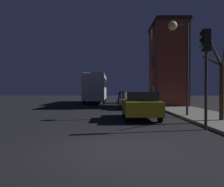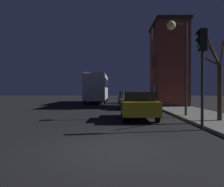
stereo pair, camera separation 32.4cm
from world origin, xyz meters
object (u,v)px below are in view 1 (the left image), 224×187
bus (95,86)px  car_far_lane (124,97)px  bare_tree (220,83)px  car_near_lane (140,105)px  car_mid_lane (130,100)px  streetlamp (178,43)px  traffic_light (205,58)px

bus → car_far_lane: (3.61, -0.83, -1.38)m
bare_tree → car_near_lane: bearing=161.4°
bare_tree → car_mid_lane: bare_tree is taller
car_mid_lane → car_far_lane: 7.99m
car_near_lane → car_mid_lane: (0.08, 7.17, -0.06)m
car_far_lane → bare_tree: bearing=-76.5°
bus → car_mid_lane: bus is taller
streetlamp → bare_tree: streetlamp is taller
car_near_lane → car_far_lane: size_ratio=0.96×
traffic_light → streetlamp: bearing=87.6°
bare_tree → bus: bare_tree is taller
streetlamp → car_far_lane: size_ratio=1.31×
streetlamp → car_far_lane: streetlamp is taller
bus → car_mid_lane: (3.76, -8.82, -1.39)m
streetlamp → traffic_light: (-0.18, -4.20, -1.52)m
bare_tree → bus: 18.89m
bare_tree → bus: (-7.56, 17.31, 0.15)m
bus → car_mid_lane: size_ratio=2.09×
streetlamp → car_far_lane: 15.02m
traffic_light → car_mid_lane: bearing=101.5°
streetlamp → traffic_light: bearing=-92.4°
traffic_light → car_mid_lane: 10.99m
car_mid_lane → car_far_lane: car_far_lane is taller
traffic_light → bus: traffic_light is taller
bare_tree → car_mid_lane: size_ratio=0.96×
car_near_lane → car_far_lane: car_near_lane is taller
bare_tree → car_mid_lane: (-3.80, 8.49, -1.24)m
streetlamp → traffic_light: 4.47m
car_mid_lane → bare_tree: bearing=-65.9°
streetlamp → bus: streetlamp is taller
bus → traffic_light: bearing=-73.0°
streetlamp → bare_tree: size_ratio=1.32×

